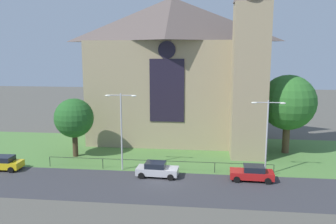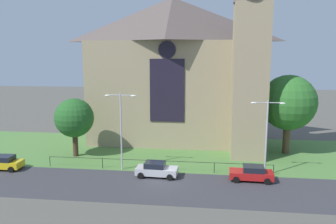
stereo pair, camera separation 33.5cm
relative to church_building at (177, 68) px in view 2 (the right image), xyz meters
The scene contains 12 objects.
ground 12.03m from the church_building, 89.89° to the right, with size 160.00×160.00×0.00m, color #56544C.
road_asphalt 20.94m from the church_building, 89.96° to the right, with size 120.00×8.00×0.01m, color #38383D.
grass_verge 13.17m from the church_building, 89.92° to the right, with size 120.00×20.00×0.01m, color #517F3D.
church_building is the anchor object (origin of this frame).
iron_railing 16.63m from the church_building, 93.22° to the right, with size 24.21×0.07×1.13m.
tree_right_far 15.66m from the church_building, 20.06° to the right, with size 6.80×6.80×9.81m.
tree_left_near 16.02m from the church_building, 139.77° to the right, with size 4.69×4.69×7.09m.
streetlamp_near 15.44m from the church_building, 108.45° to the right, with size 3.37×0.26×8.28m.
streetlamp_far 18.12m from the church_building, 53.09° to the right, with size 3.37×0.26×7.76m.
parked_car_yellow 25.11m from the church_building, 138.60° to the right, with size 4.25×2.12×1.51m.
parked_car_silver 18.23m from the church_building, 92.19° to the right, with size 4.28×2.18×1.51m.
parked_car_red 20.25m from the church_building, 60.18° to the right, with size 4.26×2.13×1.51m.
Camera 2 is at (4.70, -32.56, 12.46)m, focal length 37.05 mm.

